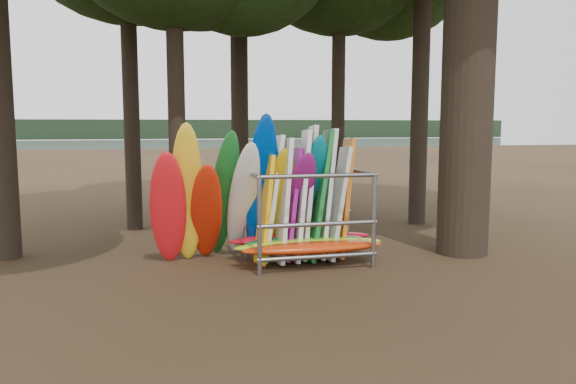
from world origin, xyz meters
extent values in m
plane|color=#47331E|center=(0.00, 0.00, 0.00)|extent=(120.00, 120.00, 0.00)
plane|color=gray|center=(0.00, 60.00, 0.00)|extent=(160.00, 160.00, 0.00)
cube|color=black|center=(0.00, 110.00, 2.00)|extent=(160.00, 4.00, 4.00)
cylinder|color=black|center=(-3.11, 5.47, 5.24)|extent=(0.43, 0.43, 10.48)
cylinder|color=black|center=(0.23, 7.69, 6.14)|extent=(0.56, 0.56, 12.27)
cylinder|color=black|center=(3.15, 6.37, 5.32)|extent=(0.42, 0.42, 10.63)
cylinder|color=black|center=(-2.01, 3.41, 4.83)|extent=(0.42, 0.42, 9.67)
cylinder|color=black|center=(4.97, 4.43, 6.40)|extent=(0.50, 0.50, 12.79)
ellipsoid|color=red|center=(-2.35, 1.01, 1.19)|extent=(0.81, 1.16, 2.47)
ellipsoid|color=yellow|center=(-1.96, 1.07, 1.47)|extent=(0.72, 1.20, 3.03)
ellipsoid|color=red|center=(-1.57, 1.06, 1.07)|extent=(0.74, 1.63, 2.29)
ellipsoid|color=#1B7128|center=(-1.18, 1.24, 1.39)|extent=(0.77, 1.80, 2.92)
ellipsoid|color=white|center=(-0.80, 1.09, 1.28)|extent=(0.71, 2.03, 2.75)
ellipsoid|color=#003398|center=(-0.41, 0.96, 1.56)|extent=(0.69, 1.13, 3.19)
ellipsoid|color=#AE8D0B|center=(-0.02, 0.94, 1.21)|extent=(0.67, 1.07, 2.51)
ellipsoid|color=#8D1875|center=(0.37, 0.97, 1.17)|extent=(0.71, 1.76, 2.49)
ellipsoid|color=#066D7B|center=(0.75, 1.06, 1.34)|extent=(0.72, 1.62, 2.83)
ellipsoid|color=red|center=(0.48, 0.12, 0.42)|extent=(2.97, 0.55, 0.24)
ellipsoid|color=#A6CA1B|center=(0.48, 0.41, 0.42)|extent=(3.19, 0.55, 0.24)
ellipsoid|color=#166434|center=(0.48, 0.76, 0.42)|extent=(2.65, 0.55, 0.24)
ellipsoid|color=red|center=(0.48, 1.08, 0.42)|extent=(3.18, 0.55, 0.24)
cube|color=#FFB70D|center=(-0.41, 0.71, 1.13)|extent=(0.40, 0.78, 2.29)
cube|color=silver|center=(-0.22, 0.88, 1.34)|extent=(0.52, 0.78, 2.69)
cube|color=silver|center=(-0.02, 0.67, 1.30)|extent=(0.36, 0.80, 2.63)
cube|color=#971990|center=(0.18, 0.86, 1.20)|extent=(0.46, 0.80, 2.42)
cube|color=white|center=(0.38, 0.72, 1.39)|extent=(0.42, 0.78, 2.80)
cube|color=silver|center=(0.58, 0.89, 1.43)|extent=(0.42, 0.78, 2.89)
cube|color=#19722B|center=(0.78, 0.70, 1.40)|extent=(0.56, 0.78, 2.81)
cube|color=white|center=(0.97, 0.87, 1.40)|extent=(0.42, 0.79, 2.82)
cube|color=silver|center=(1.17, 0.68, 1.22)|extent=(0.52, 0.76, 2.45)
cube|color=orange|center=(1.37, 0.84, 1.29)|extent=(0.40, 0.77, 2.61)
camera|label=1|loc=(-2.75, -10.53, 2.88)|focal=35.00mm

